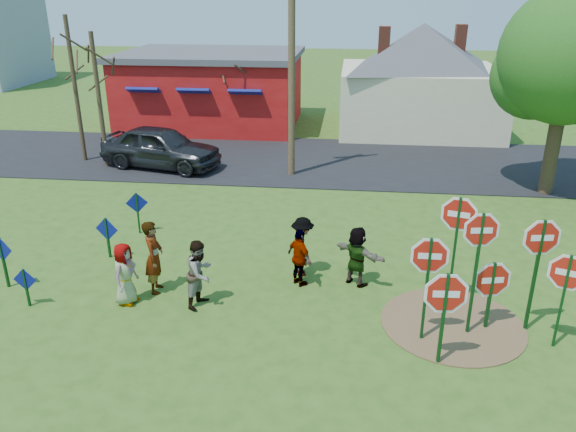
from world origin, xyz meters
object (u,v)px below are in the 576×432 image
(suv, at_px, (161,147))
(utility_pole, at_px, (292,60))
(stop_sign_c, at_px, (479,246))
(person_a, at_px, (125,274))
(person_b, at_px, (154,257))
(leafy_tree, at_px, (572,63))
(stop_sign_d, at_px, (540,248))
(stop_sign_a, at_px, (445,300))
(stop_sign_b, at_px, (458,224))

(suv, xyz_separation_m, utility_pole, (5.51, -0.36, 3.61))
(stop_sign_c, distance_m, person_a, 8.03)
(person_a, bearing_deg, person_b, -27.85)
(leafy_tree, bearing_deg, suv, 174.39)
(stop_sign_d, bearing_deg, person_a, 170.77)
(stop_sign_a, xyz_separation_m, stop_sign_c, (0.78, 1.16, 0.65))
(stop_sign_a, height_order, stop_sign_d, stop_sign_d)
(stop_sign_a, xyz_separation_m, utility_pole, (-4.26, 11.88, 3.05))
(utility_pole, height_order, leafy_tree, utility_pole)
(stop_sign_c, relative_size, stop_sign_d, 1.07)
(stop_sign_c, distance_m, stop_sign_d, 1.34)
(stop_sign_c, bearing_deg, stop_sign_b, 92.96)
(stop_sign_a, bearing_deg, person_b, 157.86)
(stop_sign_a, relative_size, utility_pole, 0.26)
(person_b, bearing_deg, person_a, 132.72)
(stop_sign_c, distance_m, suv, 15.35)
(suv, relative_size, leafy_tree, 0.69)
(person_a, bearing_deg, stop_sign_b, -73.50)
(stop_sign_d, xyz_separation_m, leafy_tree, (3.30, 9.31, 2.66))
(leafy_tree, bearing_deg, stop_sign_d, -109.50)
(suv, bearing_deg, person_b, -149.00)
(stop_sign_b, distance_m, leafy_tree, 10.07)
(suv, height_order, utility_pole, utility_pole)
(stop_sign_b, xyz_separation_m, person_b, (-7.16, -0.12, -1.16))
(stop_sign_a, relative_size, suv, 0.43)
(stop_sign_d, bearing_deg, stop_sign_c, -176.15)
(stop_sign_b, distance_m, person_b, 7.25)
(stop_sign_a, relative_size, stop_sign_d, 0.79)
(person_b, xyz_separation_m, suv, (-3.15, 10.04, -0.04))
(leafy_tree, bearing_deg, person_b, -144.52)
(stop_sign_c, xyz_separation_m, leafy_tree, (4.60, 9.59, 2.56))
(leafy_tree, bearing_deg, stop_sign_c, -115.65)
(stop_sign_c, distance_m, utility_pole, 12.09)
(suv, xyz_separation_m, leafy_tree, (15.16, -1.49, 3.77))
(stop_sign_d, distance_m, person_b, 8.80)
(stop_sign_a, xyz_separation_m, suv, (-9.77, 12.24, -0.56))
(stop_sign_d, distance_m, suv, 16.07)
(stop_sign_c, height_order, person_a, stop_sign_c)
(stop_sign_c, bearing_deg, stop_sign_d, 3.44)
(utility_pole, bearing_deg, person_a, -105.51)
(suv, bearing_deg, leafy_tree, -82.04)
(stop_sign_d, height_order, person_a, stop_sign_d)
(stop_sign_b, height_order, suv, stop_sign_b)
(stop_sign_a, relative_size, stop_sign_b, 0.76)
(stop_sign_a, height_order, suv, stop_sign_a)
(person_b, relative_size, leafy_tree, 0.26)
(stop_sign_a, distance_m, suv, 15.67)
(stop_sign_a, distance_m, person_a, 7.32)
(person_a, height_order, utility_pole, utility_pole)
(person_b, bearing_deg, stop_sign_c, -106.48)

